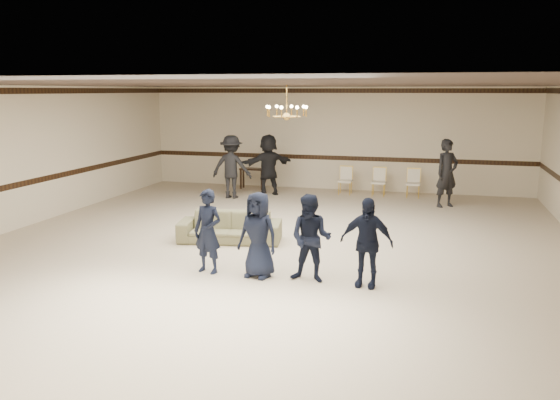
# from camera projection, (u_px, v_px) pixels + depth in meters

# --- Properties ---
(room) EXTENTS (12.01, 14.01, 3.21)m
(room) POSITION_uv_depth(u_px,v_px,m) (274.00, 168.00, 11.17)
(room) COLOR #C6B198
(room) RESTS_ON ground
(chair_rail) EXTENTS (12.00, 0.02, 0.14)m
(chair_rail) POSITION_uv_depth(u_px,v_px,m) (334.00, 158.00, 17.90)
(chair_rail) COLOR black
(chair_rail) RESTS_ON wall_back
(crown_molding) EXTENTS (12.00, 0.02, 0.14)m
(crown_molding) POSITION_uv_depth(u_px,v_px,m) (335.00, 91.00, 17.50)
(crown_molding) COLOR black
(crown_molding) RESTS_ON wall_back
(chandelier) EXTENTS (0.94, 0.94, 0.89)m
(chandelier) POSITION_uv_depth(u_px,v_px,m) (287.00, 101.00, 11.87)
(chandelier) COLOR #B48739
(chandelier) RESTS_ON ceiling
(boy_a) EXTENTS (0.59, 0.45, 1.45)m
(boy_a) POSITION_uv_depth(u_px,v_px,m) (208.00, 231.00, 9.70)
(boy_a) COLOR black
(boy_a) RESTS_ON floor
(boy_b) EXTENTS (0.79, 0.60, 1.45)m
(boy_b) POSITION_uv_depth(u_px,v_px,m) (258.00, 235.00, 9.47)
(boy_b) COLOR black
(boy_b) RESTS_ON floor
(boy_c) EXTENTS (0.75, 0.60, 1.45)m
(boy_c) POSITION_uv_depth(u_px,v_px,m) (311.00, 238.00, 9.24)
(boy_c) COLOR black
(boy_c) RESTS_ON floor
(boy_d) EXTENTS (0.88, 0.44, 1.45)m
(boy_d) POSITION_uv_depth(u_px,v_px,m) (366.00, 242.00, 9.01)
(boy_d) COLOR black
(boy_d) RESTS_ON floor
(settee) EXTENTS (2.21, 1.15, 0.61)m
(settee) POSITION_uv_depth(u_px,v_px,m) (230.00, 227.00, 11.78)
(settee) COLOR #6D6C49
(settee) RESTS_ON floor
(adult_left) EXTENTS (1.18, 0.68, 1.83)m
(adult_left) POSITION_uv_depth(u_px,v_px,m) (232.00, 167.00, 16.45)
(adult_left) COLOR black
(adult_left) RESTS_ON floor
(adult_mid) EXTENTS (1.59, 1.56, 1.83)m
(adult_mid) POSITION_uv_depth(u_px,v_px,m) (268.00, 165.00, 16.88)
(adult_mid) COLOR black
(adult_mid) RESTS_ON floor
(adult_right) EXTENTS (0.79, 0.75, 1.83)m
(adult_right) POSITION_uv_depth(u_px,v_px,m) (447.00, 173.00, 15.19)
(adult_right) COLOR black
(adult_right) RESTS_ON floor
(banquet_chair_left) EXTENTS (0.41, 0.41, 0.83)m
(banquet_chair_left) POSITION_uv_depth(u_px,v_px,m) (345.00, 181.00, 17.11)
(banquet_chair_left) COLOR #EDE1C7
(banquet_chair_left) RESTS_ON floor
(banquet_chair_mid) EXTENTS (0.41, 0.41, 0.83)m
(banquet_chair_mid) POSITION_uv_depth(u_px,v_px,m) (379.00, 182.00, 16.86)
(banquet_chair_mid) COLOR #EDE1C7
(banquet_chair_mid) RESTS_ON floor
(banquet_chair_right) EXTENTS (0.41, 0.41, 0.83)m
(banquet_chair_right) POSITION_uv_depth(u_px,v_px,m) (413.00, 184.00, 16.60)
(banquet_chair_right) COLOR #EDE1C7
(banquet_chair_right) RESTS_ON floor
(console_table) EXTENTS (0.80, 0.37, 0.66)m
(console_table) POSITION_uv_depth(u_px,v_px,m) (252.00, 179.00, 18.09)
(console_table) COLOR black
(console_table) RESTS_ON floor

